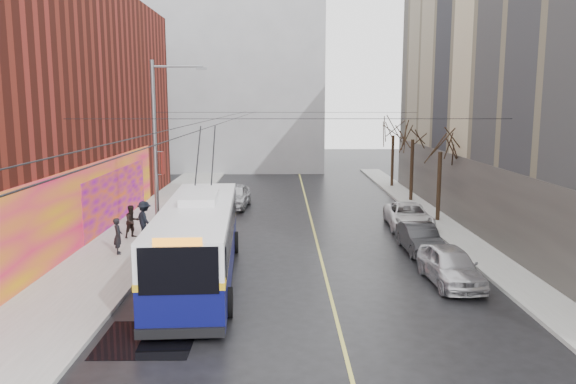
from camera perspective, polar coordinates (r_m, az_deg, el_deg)
name	(u,v)px	position (r m, az deg, el deg)	size (l,w,h in m)	color
ground	(291,330)	(18.06, 0.34, -13.86)	(140.00, 140.00, 0.00)	black
sidewalk_left	(134,238)	(30.45, -15.35, -4.49)	(4.00, 60.00, 0.15)	gray
sidewalk_right	(458,237)	(30.90, 16.91, -4.37)	(2.00, 60.00, 0.15)	gray
lane_line	(314,230)	(31.48, 2.63, -3.87)	(0.12, 50.00, 0.01)	#BFB74C
building_far	(228,84)	(61.92, -6.07, 10.81)	(20.50, 12.10, 18.00)	gray
streetlight_pole	(158,149)	(27.35, -13.03, 4.23)	(2.65, 0.60, 9.00)	slate
catenary_wires	(241,117)	(31.49, -4.79, 7.58)	(18.00, 60.00, 0.22)	black
tree_near	(441,139)	(33.99, 15.27, 5.25)	(3.20, 3.20, 6.40)	black
tree_mid	(413,128)	(40.75, 12.59, 6.32)	(3.20, 3.20, 6.68)	black
tree_far	(393,126)	(47.59, 10.66, 6.60)	(3.20, 3.20, 6.57)	black
puddle	(148,339)	(17.91, -14.07, -14.32)	(2.81, 2.84, 0.01)	black
pigeons_flying	(241,101)	(27.09, -4.75, 9.20)	(0.95, 3.86, 1.92)	slate
trolleybus	(198,240)	(22.64, -9.09, -4.84)	(3.43, 12.59, 5.91)	#090A44
parked_car_a	(450,265)	(23.01, 16.17, -7.18)	(1.75, 4.36, 1.48)	silver
parked_car_b	(420,238)	(27.43, 13.24, -4.60)	(1.43, 4.11, 1.36)	#262628
parked_car_c	(408,216)	(32.56, 12.12, -2.39)	(2.31, 5.02, 1.39)	silver
following_car	(234,196)	(38.21, -5.49, -0.39)	(1.89, 4.70, 1.60)	#B0B0B5
pedestrian_a	(118,236)	(27.00, -16.89, -4.29)	(0.61, 0.40, 1.67)	black
pedestrian_b	(132,221)	(30.01, -15.55, -2.90)	(0.82, 0.64, 1.69)	black
pedestrian_c	(144,220)	(29.70, -14.38, -2.74)	(1.25, 0.72, 1.93)	black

